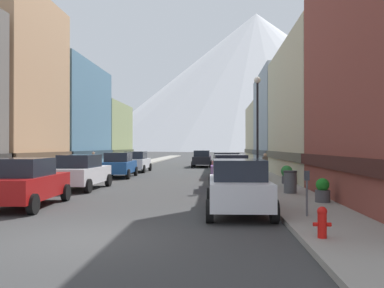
{
  "coord_description": "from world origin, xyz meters",
  "views": [
    {
      "loc": [
        3.07,
        -9.51,
        2.19
      ],
      "look_at": [
        0.41,
        36.3,
        2.49
      ],
      "focal_mm": 38.12,
      "sensor_mm": 36.0,
      "label": 1
    }
  ],
  "objects_px": {
    "car_right_1": "(230,172)",
    "trash_bin_right": "(290,182)",
    "car_left_3": "(136,162)",
    "car_driving_1": "(202,158)",
    "pedestrian_1": "(265,167)",
    "potted_plant_0": "(287,174)",
    "pedestrian_0": "(93,163)",
    "car_right_2": "(226,165)",
    "car_right_0": "(238,186)",
    "fire_hydrant_near": "(322,221)",
    "potted_plant_1": "(323,191)",
    "car_driving_0": "(202,159)",
    "car_left_2": "(119,165)",
    "streetlamp_right": "(257,114)",
    "car_left_1": "(81,172)",
    "car_left_0": "(25,182)",
    "parking_meter_near": "(307,187)"
  },
  "relations": [
    {
      "from": "car_right_1",
      "to": "trash_bin_right",
      "type": "bearing_deg",
      "value": -50.26
    },
    {
      "from": "car_left_3",
      "to": "car_driving_1",
      "type": "bearing_deg",
      "value": 62.32
    },
    {
      "from": "pedestrian_1",
      "to": "potted_plant_0",
      "type": "bearing_deg",
      "value": -78.2
    },
    {
      "from": "car_driving_1",
      "to": "pedestrian_0",
      "type": "bearing_deg",
      "value": -118.16
    },
    {
      "from": "car_right_2",
      "to": "pedestrian_0",
      "type": "bearing_deg",
      "value": 167.13
    },
    {
      "from": "car_left_3",
      "to": "car_right_2",
      "type": "distance_m",
      "value": 10.11
    },
    {
      "from": "car_right_0",
      "to": "potted_plant_0",
      "type": "distance_m",
      "value": 10.02
    },
    {
      "from": "car_right_0",
      "to": "trash_bin_right",
      "type": "xyz_separation_m",
      "value": [
        2.55,
        4.84,
        -0.26
      ]
    },
    {
      "from": "car_right_0",
      "to": "pedestrian_0",
      "type": "distance_m",
      "value": 20.0
    },
    {
      "from": "car_right_0",
      "to": "trash_bin_right",
      "type": "bearing_deg",
      "value": 62.23
    },
    {
      "from": "fire_hydrant_near",
      "to": "potted_plant_0",
      "type": "distance_m",
      "value": 13.61
    },
    {
      "from": "potted_plant_1",
      "to": "car_driving_0",
      "type": "bearing_deg",
      "value": 100.87
    },
    {
      "from": "pedestrian_1",
      "to": "car_left_2",
      "type": "bearing_deg",
      "value": 167.4
    },
    {
      "from": "pedestrian_1",
      "to": "streetlamp_right",
      "type": "height_order",
      "value": "streetlamp_right"
    },
    {
      "from": "car_left_1",
      "to": "car_left_0",
      "type": "bearing_deg",
      "value": -89.96
    },
    {
      "from": "trash_bin_right",
      "to": "potted_plant_1",
      "type": "xyz_separation_m",
      "value": [
        0.65,
        -2.91,
        -0.08
      ]
    },
    {
      "from": "car_left_2",
      "to": "car_right_0",
      "type": "relative_size",
      "value": 1.01
    },
    {
      "from": "car_left_0",
      "to": "car_right_1",
      "type": "distance_m",
      "value": 10.25
    },
    {
      "from": "car_left_2",
      "to": "car_left_0",
      "type": "bearing_deg",
      "value": -90.0
    },
    {
      "from": "car_right_1",
      "to": "car_right_2",
      "type": "relative_size",
      "value": 1.0
    },
    {
      "from": "car_left_0",
      "to": "streetlamp_right",
      "type": "relative_size",
      "value": 0.76
    },
    {
      "from": "trash_bin_right",
      "to": "streetlamp_right",
      "type": "distance_m",
      "value": 5.46
    },
    {
      "from": "car_left_2",
      "to": "potted_plant_0",
      "type": "relative_size",
      "value": 4.47
    },
    {
      "from": "car_right_1",
      "to": "potted_plant_0",
      "type": "relative_size",
      "value": 4.48
    },
    {
      "from": "pedestrian_0",
      "to": "car_left_3",
      "type": "bearing_deg",
      "value": 60.71
    },
    {
      "from": "car_right_1",
      "to": "car_driving_1",
      "type": "xyz_separation_m",
      "value": [
        -2.2,
        24.04,
        0.0
      ]
    },
    {
      "from": "parking_meter_near",
      "to": "potted_plant_1",
      "type": "distance_m",
      "value": 3.36
    },
    {
      "from": "car_left_3",
      "to": "potted_plant_1",
      "type": "relative_size",
      "value": 4.98
    },
    {
      "from": "car_left_0",
      "to": "car_driving_1",
      "type": "height_order",
      "value": "same"
    },
    {
      "from": "car_left_3",
      "to": "potted_plant_0",
      "type": "bearing_deg",
      "value": -48.4
    },
    {
      "from": "car_left_3",
      "to": "potted_plant_0",
      "type": "xyz_separation_m",
      "value": [
        10.8,
        -12.16,
        -0.22
      ]
    },
    {
      "from": "trash_bin_right",
      "to": "car_left_1",
      "type": "bearing_deg",
      "value": 167.12
    },
    {
      "from": "car_left_0",
      "to": "trash_bin_right",
      "type": "distance_m",
      "value": 10.84
    },
    {
      "from": "potted_plant_0",
      "to": "car_left_2",
      "type": "bearing_deg",
      "value": 151.61
    },
    {
      "from": "car_driving_0",
      "to": "parking_meter_near",
      "type": "relative_size",
      "value": 3.31
    },
    {
      "from": "car_left_3",
      "to": "car_right_2",
      "type": "bearing_deg",
      "value": -41.24
    },
    {
      "from": "potted_plant_0",
      "to": "streetlamp_right",
      "type": "height_order",
      "value": "streetlamp_right"
    },
    {
      "from": "car_left_1",
      "to": "car_left_2",
      "type": "bearing_deg",
      "value": 89.97
    },
    {
      "from": "car_left_1",
      "to": "potted_plant_0",
      "type": "xyz_separation_m",
      "value": [
        10.8,
        2.33,
        -0.22
      ]
    },
    {
      "from": "pedestrian_1",
      "to": "car_right_0",
      "type": "bearing_deg",
      "value": -100.6
    },
    {
      "from": "pedestrian_0",
      "to": "pedestrian_1",
      "type": "xyz_separation_m",
      "value": [
        12.5,
        -4.21,
        -0.01
      ]
    },
    {
      "from": "car_driving_0",
      "to": "pedestrian_0",
      "type": "bearing_deg",
      "value": -121.62
    },
    {
      "from": "car_left_2",
      "to": "fire_hydrant_near",
      "type": "xyz_separation_m",
      "value": [
        9.25,
        -19.36,
        -0.37
      ]
    },
    {
      "from": "car_left_1",
      "to": "car_right_2",
      "type": "relative_size",
      "value": 0.99
    },
    {
      "from": "car_driving_0",
      "to": "fire_hydrant_near",
      "type": "relative_size",
      "value": 6.25
    },
    {
      "from": "car_left_3",
      "to": "pedestrian_1",
      "type": "distance_m",
      "value": 13.21
    },
    {
      "from": "car_right_0",
      "to": "trash_bin_right",
      "type": "height_order",
      "value": "car_right_0"
    },
    {
      "from": "car_right_2",
      "to": "potted_plant_1",
      "type": "bearing_deg",
      "value": -76.24
    },
    {
      "from": "car_left_1",
      "to": "fire_hydrant_near",
      "type": "bearing_deg",
      "value": -50.43
    },
    {
      "from": "car_right_2",
      "to": "trash_bin_right",
      "type": "bearing_deg",
      "value": -75.91
    }
  ]
}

